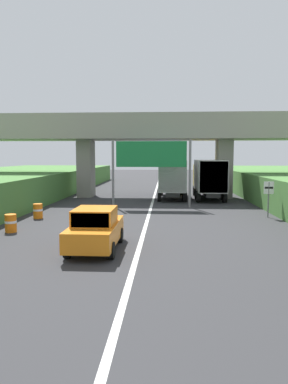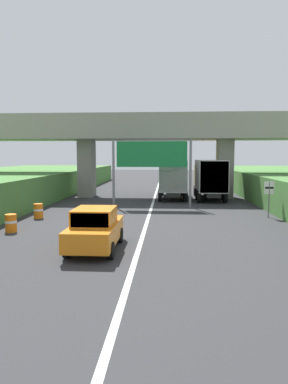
% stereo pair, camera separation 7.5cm
% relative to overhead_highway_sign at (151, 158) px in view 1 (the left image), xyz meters
% --- Properties ---
extents(lane_centre_stripe, '(0.20, 94.19, 0.01)m').
position_rel_overhead_highway_sign_xyz_m(lane_centre_stripe, '(0.00, -0.25, -3.63)').
color(lane_centre_stripe, white).
rests_on(lane_centre_stripe, ground).
extents(overpass_bridge, '(40.00, 4.80, 7.48)m').
position_rel_overhead_highway_sign_xyz_m(overpass_bridge, '(0.00, 6.52, 1.97)').
color(overpass_bridge, gray).
rests_on(overpass_bridge, ground).
extents(overhead_highway_sign, '(5.88, 0.18, 4.98)m').
position_rel_overhead_highway_sign_xyz_m(overhead_highway_sign, '(0.00, 0.00, 0.00)').
color(overhead_highway_sign, slate).
rests_on(overhead_highway_sign, ground).
extents(speed_limit_sign, '(0.60, 0.08, 2.23)m').
position_rel_overhead_highway_sign_xyz_m(speed_limit_sign, '(7.40, -4.14, -2.16)').
color(speed_limit_sign, slate).
rests_on(speed_limit_sign, ground).
extents(truck_yellow, '(2.44, 7.30, 3.44)m').
position_rel_overhead_highway_sign_xyz_m(truck_yellow, '(4.84, 5.22, -1.70)').
color(truck_yellow, black).
rests_on(truck_yellow, ground).
extents(truck_blue, '(2.44, 7.30, 3.44)m').
position_rel_overhead_highway_sign_xyz_m(truck_blue, '(1.62, 5.52, -1.70)').
color(truck_blue, black).
rests_on(truck_blue, ground).
extents(car_orange, '(1.86, 4.10, 1.72)m').
position_rel_overhead_highway_sign_xyz_m(car_orange, '(-1.73, -12.36, -2.78)').
color(car_orange, orange).
rests_on(car_orange, ground).
extents(construction_barrel_3, '(0.57, 0.57, 0.90)m').
position_rel_overhead_highway_sign_xyz_m(construction_barrel_3, '(-6.62, -9.28, -3.18)').
color(construction_barrel_3, orange).
rests_on(construction_barrel_3, ground).
extents(construction_barrel_4, '(0.57, 0.57, 0.90)m').
position_rel_overhead_highway_sign_xyz_m(construction_barrel_4, '(-6.68, -5.33, -3.18)').
color(construction_barrel_4, orange).
rests_on(construction_barrel_4, ground).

